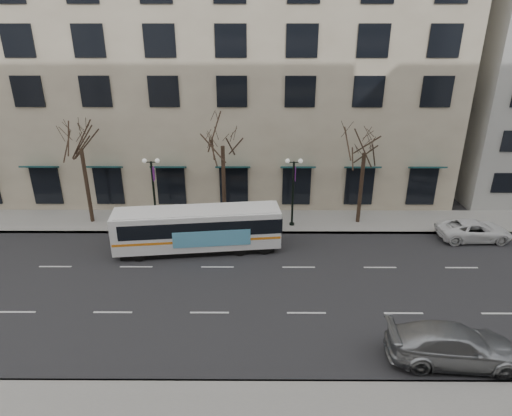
{
  "coord_description": "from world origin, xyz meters",
  "views": [
    {
      "loc": [
        2.49,
        -20.55,
        13.44
      ],
      "look_at": [
        2.38,
        2.16,
        4.0
      ],
      "focal_mm": 30.0,
      "sensor_mm": 36.0,
      "label": 1
    }
  ],
  "objects_px": {
    "tree_far_left": "(79,135)",
    "tree_far_right": "(366,140)",
    "silver_car": "(454,345)",
    "white_pickup": "(474,230)",
    "lamp_post_right": "(293,189)",
    "city_bus": "(199,228)",
    "tree_far_mid": "(222,133)",
    "lamp_post_left": "(154,189)"
  },
  "relations": [
    {
      "from": "lamp_post_right",
      "to": "white_pickup",
      "type": "distance_m",
      "value": 12.79
    },
    {
      "from": "tree_far_right",
      "to": "white_pickup",
      "type": "distance_m",
      "value": 9.75
    },
    {
      "from": "white_pickup",
      "to": "silver_car",
      "type": "bearing_deg",
      "value": 150.22
    },
    {
      "from": "tree_far_right",
      "to": "silver_car",
      "type": "relative_size",
      "value": 1.41
    },
    {
      "from": "tree_far_right",
      "to": "silver_car",
      "type": "distance_m",
      "value": 15.55
    },
    {
      "from": "silver_car",
      "to": "lamp_post_right",
      "type": "bearing_deg",
      "value": 27.06
    },
    {
      "from": "lamp_post_right",
      "to": "silver_car",
      "type": "distance_m",
      "value": 15.26
    },
    {
      "from": "tree_far_right",
      "to": "lamp_post_right",
      "type": "relative_size",
      "value": 1.55
    },
    {
      "from": "tree_far_mid",
      "to": "white_pickup",
      "type": "bearing_deg",
      "value": -8.48
    },
    {
      "from": "tree_far_mid",
      "to": "lamp_post_right",
      "type": "relative_size",
      "value": 1.64
    },
    {
      "from": "lamp_post_left",
      "to": "white_pickup",
      "type": "distance_m",
      "value": 22.64
    },
    {
      "from": "silver_car",
      "to": "white_pickup",
      "type": "xyz_separation_m",
      "value": [
        6.44,
        11.88,
        -0.15
      ]
    },
    {
      "from": "white_pickup",
      "to": "lamp_post_right",
      "type": "bearing_deg",
      "value": 79.53
    },
    {
      "from": "silver_car",
      "to": "white_pickup",
      "type": "bearing_deg",
      "value": -24.77
    },
    {
      "from": "tree_far_left",
      "to": "tree_far_mid",
      "type": "height_order",
      "value": "tree_far_mid"
    },
    {
      "from": "tree_far_mid",
      "to": "silver_car",
      "type": "height_order",
      "value": "tree_far_mid"
    },
    {
      "from": "white_pickup",
      "to": "tree_far_mid",
      "type": "bearing_deg",
      "value": 80.19
    },
    {
      "from": "tree_far_mid",
      "to": "lamp_post_right",
      "type": "distance_m",
      "value": 6.41
    },
    {
      "from": "lamp_post_left",
      "to": "city_bus",
      "type": "distance_m",
      "value": 5.36
    },
    {
      "from": "tree_far_left",
      "to": "tree_far_mid",
      "type": "bearing_deg",
      "value": 0.0
    },
    {
      "from": "tree_far_left",
      "to": "tree_far_right",
      "type": "xyz_separation_m",
      "value": [
        20.0,
        0.0,
        -0.28
      ]
    },
    {
      "from": "white_pickup",
      "to": "lamp_post_left",
      "type": "bearing_deg",
      "value": 83.58
    },
    {
      "from": "tree_far_left",
      "to": "city_bus",
      "type": "xyz_separation_m",
      "value": [
        8.66,
        -4.28,
        -5.11
      ]
    },
    {
      "from": "tree_far_left",
      "to": "tree_far_mid",
      "type": "distance_m",
      "value": 10.0
    },
    {
      "from": "tree_far_left",
      "to": "city_bus",
      "type": "relative_size",
      "value": 0.77
    },
    {
      "from": "tree_far_mid",
      "to": "lamp_post_right",
      "type": "height_order",
      "value": "tree_far_mid"
    },
    {
      "from": "tree_far_right",
      "to": "silver_car",
      "type": "xyz_separation_m",
      "value": [
        1.0,
        -14.48,
        -5.59
      ]
    },
    {
      "from": "tree_far_right",
      "to": "city_bus",
      "type": "relative_size",
      "value": 0.74
    },
    {
      "from": "lamp_post_left",
      "to": "silver_car",
      "type": "xyz_separation_m",
      "value": [
        16.0,
        -13.88,
        -2.11
      ]
    },
    {
      "from": "lamp_post_right",
      "to": "city_bus",
      "type": "xyz_separation_m",
      "value": [
        -6.35,
        -3.68,
        -1.36
      ]
    },
    {
      "from": "lamp_post_left",
      "to": "lamp_post_right",
      "type": "relative_size",
      "value": 1.0
    },
    {
      "from": "tree_far_mid",
      "to": "silver_car",
      "type": "relative_size",
      "value": 1.49
    },
    {
      "from": "tree_far_right",
      "to": "city_bus",
      "type": "height_order",
      "value": "tree_far_right"
    },
    {
      "from": "tree_far_mid",
      "to": "lamp_post_left",
      "type": "xyz_separation_m",
      "value": [
        -4.99,
        -0.6,
        -3.96
      ]
    },
    {
      "from": "tree_far_left",
      "to": "lamp_post_left",
      "type": "xyz_separation_m",
      "value": [
        5.01,
        -0.6,
        -3.75
      ]
    },
    {
      "from": "tree_far_right",
      "to": "tree_far_left",
      "type": "bearing_deg",
      "value": 180.0
    },
    {
      "from": "tree_far_left",
      "to": "tree_far_right",
      "type": "height_order",
      "value": "tree_far_left"
    },
    {
      "from": "lamp_post_right",
      "to": "silver_car",
      "type": "relative_size",
      "value": 0.91
    },
    {
      "from": "tree_far_right",
      "to": "lamp_post_right",
      "type": "bearing_deg",
      "value": -173.15
    },
    {
      "from": "tree_far_mid",
      "to": "tree_far_right",
      "type": "relative_size",
      "value": 1.06
    },
    {
      "from": "lamp_post_left",
      "to": "white_pickup",
      "type": "bearing_deg",
      "value": -5.09
    },
    {
      "from": "lamp_post_right",
      "to": "city_bus",
      "type": "bearing_deg",
      "value": -149.9
    }
  ]
}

